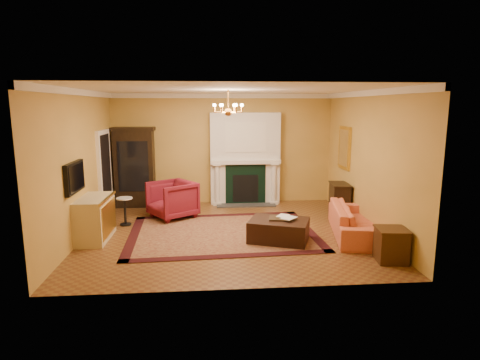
{
  "coord_description": "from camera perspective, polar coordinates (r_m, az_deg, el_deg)",
  "views": [
    {
      "loc": [
        -0.46,
        -8.28,
        2.68
      ],
      "look_at": [
        0.27,
        0.3,
        1.08
      ],
      "focal_mm": 30.0,
      "sensor_mm": 36.0,
      "label": 1
    }
  ],
  "objects": [
    {
      "name": "wingback_armchair",
      "position": [
        9.81,
        -9.62,
        -2.52
      ],
      "size": [
        1.28,
        1.3,
        0.99
      ],
      "primitive_type": "imported",
      "rotation": [
        0.0,
        0.0,
        -0.96
      ],
      "color": "maroon",
      "rests_on": "floor"
    },
    {
      "name": "coral_sofa",
      "position": [
        8.7,
        16.03,
        -4.93
      ],
      "size": [
        1.05,
        2.25,
        0.85
      ],
      "primitive_type": "imported",
      "rotation": [
        0.0,
        0.0,
        1.37
      ],
      "color": "#DB6145",
      "rests_on": "floor"
    },
    {
      "name": "wall_right",
      "position": [
        9.05,
        17.75,
        2.53
      ],
      "size": [
        0.02,
        5.5,
        3.0
      ],
      "primitive_type": "cube",
      "color": "gold",
      "rests_on": "floor"
    },
    {
      "name": "gilt_mirror",
      "position": [
        10.32,
        14.62,
        4.45
      ],
      "size": [
        0.06,
        0.76,
        1.05
      ],
      "color": "gold",
      "rests_on": "wall_right"
    },
    {
      "name": "chandelier",
      "position": [
        8.29,
        -1.69,
        10.02
      ],
      "size": [
        0.63,
        0.55,
        0.53
      ],
      "color": "#C48236",
      "rests_on": "ceiling"
    },
    {
      "name": "tv_panel",
      "position": [
        8.18,
        -22.46,
        0.36
      ],
      "size": [
        0.09,
        0.95,
        0.58
      ],
      "color": "black",
      "rests_on": "wall_left"
    },
    {
      "name": "topiary_right",
      "position": [
        11.03,
        4.56,
        4.13
      ],
      "size": [
        0.16,
        0.16,
        0.42
      ],
      "color": "gray",
      "rests_on": "fireplace"
    },
    {
      "name": "console_table",
      "position": [
        10.14,
        13.95,
        -2.84
      ],
      "size": [
        0.49,
        0.75,
        0.78
      ],
      "primitive_type": "cube",
      "rotation": [
        0.0,
        0.0,
        -0.13
      ],
      "color": "black",
      "rests_on": "floor"
    },
    {
      "name": "fireplace",
      "position": [
        11.0,
        0.73,
        2.76
      ],
      "size": [
        1.9,
        0.7,
        2.5
      ],
      "color": "silver",
      "rests_on": "wall_back"
    },
    {
      "name": "floor",
      "position": [
        8.72,
        -1.6,
        -7.45
      ],
      "size": [
        6.0,
        5.5,
        0.02
      ],
      "primitive_type": "cube",
      "color": "brown",
      "rests_on": "ground"
    },
    {
      "name": "end_table",
      "position": [
        7.53,
        20.7,
        -8.75
      ],
      "size": [
        0.54,
        0.54,
        0.56
      ],
      "primitive_type": "cube",
      "rotation": [
        0.0,
        0.0,
        -0.13
      ],
      "color": "#381E0F",
      "rests_on": "floor"
    },
    {
      "name": "topiary_left",
      "position": [
        10.89,
        -2.6,
        4.1
      ],
      "size": [
        0.16,
        0.16,
        0.43
      ],
      "color": "gray",
      "rests_on": "fireplace"
    },
    {
      "name": "wall_front",
      "position": [
        5.66,
        -0.07,
        -1.49
      ],
      "size": [
        6.0,
        0.02,
        3.0
      ],
      "primitive_type": "cube",
      "color": "gold",
      "rests_on": "floor"
    },
    {
      "name": "wall_left",
      "position": [
        8.74,
        -21.77,
        2.02
      ],
      "size": [
        0.02,
        5.5,
        3.0
      ],
      "primitive_type": "cube",
      "color": "gold",
      "rests_on": "floor"
    },
    {
      "name": "book_a",
      "position": [
        8.17,
        5.47,
        -4.19
      ],
      "size": [
        0.19,
        0.13,
        0.28
      ],
      "primitive_type": "imported",
      "rotation": [
        0.0,
        0.0,
        -0.55
      ],
      "color": "gray",
      "rests_on": "ottoman_tray"
    },
    {
      "name": "wall_back",
      "position": [
        11.11,
        -2.45,
        4.41
      ],
      "size": [
        6.0,
        0.02,
        3.0
      ],
      "primitive_type": "cube",
      "color": "gold",
      "rests_on": "floor"
    },
    {
      "name": "ceiling",
      "position": [
        8.3,
        -1.7,
        12.8
      ],
      "size": [
        6.0,
        5.5,
        0.02
      ],
      "primitive_type": "cube",
      "color": "white",
      "rests_on": "wall_back"
    },
    {
      "name": "leather_ottoman",
      "position": [
        8.12,
        5.55,
        -7.1
      ],
      "size": [
        1.36,
        1.17,
        0.42
      ],
      "primitive_type": "cube",
      "rotation": [
        0.0,
        0.0,
        -0.36
      ],
      "color": "black",
      "rests_on": "oriental_rug"
    },
    {
      "name": "doorway",
      "position": [
        10.42,
        -18.64,
        0.94
      ],
      "size": [
        0.08,
        1.05,
        2.1
      ],
      "color": "white",
      "rests_on": "wall_left"
    },
    {
      "name": "china_cabinet",
      "position": [
        11.06,
        -14.72,
        1.53
      ],
      "size": [
        1.02,
        0.47,
        2.03
      ],
      "primitive_type": "cube",
      "rotation": [
        0.0,
        0.0,
        -0.01
      ],
      "color": "black",
      "rests_on": "floor"
    },
    {
      "name": "pedestal_table",
      "position": [
        9.46,
        -16.05,
        -4.02
      ],
      "size": [
        0.36,
        0.36,
        0.64
      ],
      "color": "black",
      "rests_on": "floor"
    },
    {
      "name": "commode",
      "position": [
        8.64,
        -19.97,
        -5.16
      ],
      "size": [
        0.56,
        1.18,
        0.87
      ],
      "primitive_type": "cube",
      "rotation": [
        0.0,
        0.0,
        -0.01
      ],
      "color": "beige",
      "rests_on": "floor"
    },
    {
      "name": "crown_molding",
      "position": [
        9.25,
        -2.04,
        12.13
      ],
      "size": [
        6.0,
        5.5,
        0.12
      ],
      "color": "white",
      "rests_on": "ceiling"
    },
    {
      "name": "oriental_rug",
      "position": [
        8.64,
        -2.47,
        -7.51
      ],
      "size": [
        4.06,
        3.13,
        0.02
      ],
      "primitive_type": "cube",
      "rotation": [
        0.0,
        0.0,
        0.05
      ],
      "color": "#450E0F",
      "rests_on": "floor"
    },
    {
      "name": "ottoman_tray",
      "position": [
        8.11,
        5.83,
        -5.45
      ],
      "size": [
        0.52,
        0.44,
        0.03
      ],
      "primitive_type": "cube",
      "rotation": [
        0.0,
        0.0,
        -0.2
      ],
      "color": "black",
      "rests_on": "leather_ottoman"
    },
    {
      "name": "book_b",
      "position": [
        8.06,
        6.27,
        -4.27
      ],
      "size": [
        0.18,
        0.18,
        0.32
      ],
      "primitive_type": "imported",
      "rotation": [
        0.0,
        0.0,
        -0.76
      ],
      "color": "gray",
      "rests_on": "ottoman_tray"
    }
  ]
}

